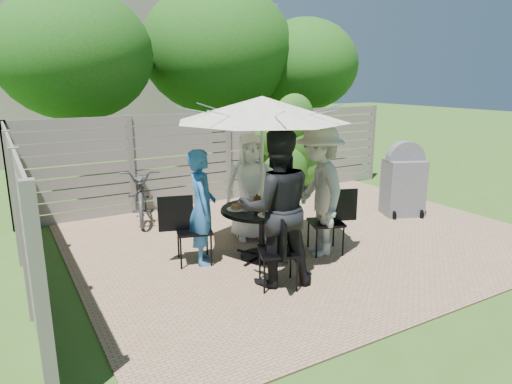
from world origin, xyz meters
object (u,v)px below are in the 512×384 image
plate_back (257,200)px  plate_right (287,205)px  bbq_grill (403,182)px  plate_front (268,214)px  glass_left (245,206)px  patio_table (262,223)px  person_left (202,207)px  person_back (251,187)px  chair_right (327,234)px  person_front (276,208)px  person_right (319,191)px  glass_back (251,199)px  coffee_cup (265,199)px  plate_left (236,208)px  bicycle (142,192)px  umbrella (262,109)px  chair_back (249,220)px  chair_left (193,243)px  glass_front (274,208)px  syrup_jug (257,202)px  chair_front (278,266)px  glass_right (278,200)px

plate_back → plate_right: same height
bbq_grill → plate_front: bearing=-143.9°
glass_left → plate_front: bearing=-63.3°
patio_table → person_left: size_ratio=0.90×
bbq_grill → person_back: bearing=-163.0°
patio_table → chair_right: (0.91, -0.31, -0.23)m
patio_table → glass_left: (-0.28, -0.02, 0.29)m
person_front → chair_right: person_front is taller
person_right → glass_back: 0.98m
coffee_cup → person_right: bearing=-35.5°
plate_left → bicycle: bearing=102.6°
bbq_grill → umbrella: bearing=-149.1°
chair_back → coffee_cup: (-0.15, -0.74, 0.53)m
chair_left → person_left: person_left is taller
glass_front → glass_left: bearing=138.2°
person_right → plate_left: size_ratio=7.27×
chair_right → syrup_jug: bearing=-2.2°
person_right → chair_front: bearing=-40.7°
bbq_grill → syrup_jug: bearing=-150.3°
person_back → glass_right: 0.77m
glass_right → coffee_cup: size_ratio=1.17×
patio_table → chair_left: 0.99m
chair_left → person_front: person_front is taller
chair_back → plate_back: 0.78m
chair_left → chair_right: bearing=-2.9°
person_back → bicycle: (-1.18, 1.91, -0.35)m
umbrella → glass_left: umbrella is taller
patio_table → person_back: size_ratio=0.85×
plate_back → coffee_cup: (0.05, -0.16, 0.04)m
patio_table → glass_right: size_ratio=10.26×
bicycle → chair_back: bearing=-39.2°
umbrella → glass_back: (-0.02, 0.28, -1.29)m
chair_back → plate_right: size_ratio=3.43×
patio_table → person_back: bearing=71.2°
chair_back → coffee_cup: size_ratio=7.43×
person_front → glass_right: bearing=-105.5°
chair_right → person_right: size_ratio=0.51×
person_back → plate_back: size_ratio=6.51×
umbrella → plate_back: size_ratio=11.42×
chair_front → coffee_cup: bearing=-0.8°
bbq_grill → plate_right: bearing=-146.0°
glass_back → glass_right: size_ratio=1.00×
person_left → glass_right: 1.09m
patio_table → bbq_grill: 3.36m
plate_back → plate_left: (-0.46, -0.23, 0.00)m
bbq_grill → patio_table: bearing=-149.1°
person_back → plate_back: (-0.15, -0.45, -0.08)m
person_left → chair_front: (0.47, -1.18, -0.51)m
plate_front → glass_front: size_ratio=1.86×
chair_right → glass_left: size_ratio=6.83×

